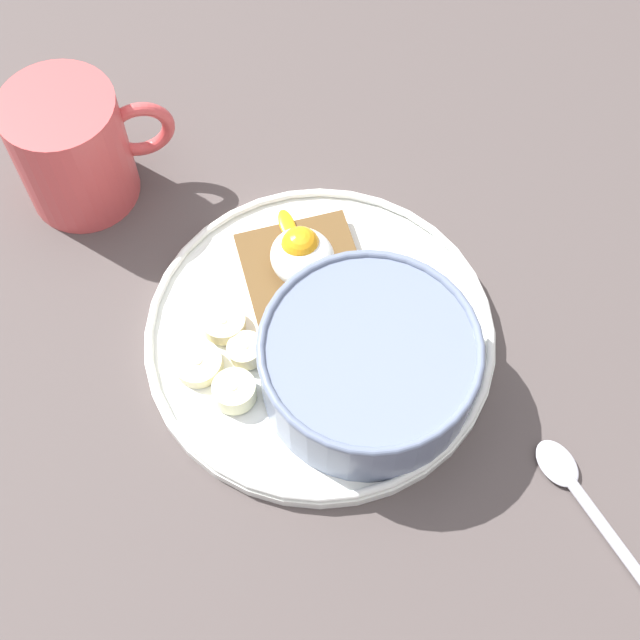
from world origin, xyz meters
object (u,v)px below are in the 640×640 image
banana_slice_front (246,350)px  banana_slice_back (224,324)px  poached_egg (302,254)px  spoon (584,499)px  coffee_mug (74,148)px  oatmeal_bowl (368,364)px  banana_slice_right (234,391)px  banana_slice_left (199,364)px  toast_slice (303,272)px

banana_slice_front → banana_slice_back: (2.77, 0.20, -0.13)cm
poached_egg → spoon: (-24.58, -6.17, -3.53)cm
spoon → banana_slice_front: bearing=31.6°
coffee_mug → banana_slice_front: bearing=-172.8°
oatmeal_bowl → banana_slice_front: size_ratio=3.98×
oatmeal_bowl → banana_slice_right: oatmeal_bowl is taller
spoon → oatmeal_bowl: bearing=26.0°
oatmeal_bowl → banana_slice_left: 12.06cm
banana_slice_front → coffee_mug: 20.62cm
coffee_mug → spoon: 44.53cm
banana_slice_front → coffee_mug: size_ratio=0.31×
toast_slice → spoon: bearing=-165.7°
oatmeal_bowl → banana_slice_front: bearing=42.3°
banana_slice_front → coffee_mug: coffee_mug is taller
banana_slice_back → spoon: banana_slice_back is taller
toast_slice → banana_slice_right: size_ratio=2.64×
oatmeal_bowl → spoon: oatmeal_bowl is taller
oatmeal_bowl → spoon: size_ratio=1.18×
oatmeal_bowl → banana_slice_left: bearing=50.8°
banana_slice_right → coffee_mug: size_ratio=0.34×
banana_slice_front → toast_slice: bearing=-65.2°
poached_egg → spoon: poached_egg is taller
banana_slice_left → coffee_mug: coffee_mug is taller
poached_egg → banana_slice_front: bearing=115.7°
banana_slice_back → banana_slice_right: 5.45cm
oatmeal_bowl → coffee_mug: coffee_mug is taller
coffee_mug → spoon: coffee_mug is taller
toast_slice → banana_slice_back: 7.09cm
toast_slice → banana_slice_left: (-2.15, 10.18, -0.15)cm
banana_slice_front → spoon: 24.99cm
poached_egg → toast_slice: bearing=163.9°
toast_slice → banana_slice_front: 7.58cm
toast_slice → coffee_mug: coffee_mug is taller
toast_slice → banana_slice_back: bearing=93.3°
toast_slice → banana_slice_right: (-5.42, 9.21, 0.09)cm
coffee_mug → spoon: (-41.42, -15.65, -4.71)cm
poached_egg → banana_slice_left: size_ratio=1.64×
banana_slice_front → spoon: banana_slice_front is taller
banana_slice_left → banana_slice_back: (1.74, -3.10, 0.05)cm
banana_slice_back → coffee_mug: size_ratio=0.37×
poached_egg → coffee_mug: coffee_mug is taller
poached_egg → banana_slice_front: poached_egg is taller
banana_slice_right → oatmeal_bowl: bearing=-117.2°
poached_egg → banana_slice_back: (-0.56, 7.12, -2.34)cm
poached_egg → banana_slice_left: 10.74cm
toast_slice → spoon: (-24.42, -6.21, -1.29)cm
poached_egg → banana_slice_back: bearing=94.5°
banana_slice_back → coffee_mug: bearing=7.7°
oatmeal_bowl → poached_egg: (9.78, -1.05, 0.11)cm
toast_slice → spoon: size_ratio=0.85×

